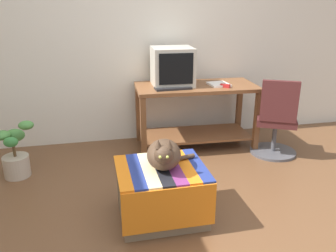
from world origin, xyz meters
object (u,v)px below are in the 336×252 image
object	(u,v)px
book	(219,84)
stapler	(225,86)
desk	(196,105)
ottoman_with_blanket	(161,192)
potted_plant	(15,154)
keyboard	(173,88)
tv_monitor	(172,67)
cat	(164,154)
office_chair	(276,123)

from	to	relation	value
book	stapler	bearing A→B (deg)	-79.38
desk	stapler	xyz separation A→B (m)	(0.28, -0.18, 0.26)
ottoman_with_blanket	potted_plant	world-z (taller)	potted_plant
desk	keyboard	bearing A→B (deg)	-154.27
ottoman_with_blanket	tv_monitor	bearing A→B (deg)	73.47
tv_monitor	keyboard	xyz separation A→B (m)	(-0.04, -0.19, -0.20)
tv_monitor	stapler	bearing A→B (deg)	-21.42
keyboard	ottoman_with_blanket	size ratio (longest dim) A/B	0.58
keyboard	book	bearing A→B (deg)	5.21
keyboard	cat	xyz separation A→B (m)	(-0.37, -1.25, -0.21)
tv_monitor	ottoman_with_blanket	world-z (taller)	tv_monitor
keyboard	tv_monitor	bearing A→B (deg)	76.85
keyboard	book	size ratio (longest dim) A/B	1.65
ottoman_with_blanket	potted_plant	size ratio (longest dim) A/B	1.19
desk	keyboard	size ratio (longest dim) A/B	3.53
tv_monitor	stapler	xyz separation A→B (m)	(0.55, -0.24, -0.19)
cat	ottoman_with_blanket	bearing A→B (deg)	178.14
tv_monitor	book	distance (m)	0.57
office_chair	cat	bearing A→B (deg)	58.68
potted_plant	office_chair	bearing A→B (deg)	-2.16
desk	book	bearing A→B (deg)	-10.86
keyboard	office_chair	bearing A→B (deg)	-19.28
tv_monitor	potted_plant	xyz separation A→B (m)	(-1.70, -0.43, -0.73)
book	potted_plant	world-z (taller)	book
tv_monitor	office_chair	distance (m)	1.32
ottoman_with_blanket	office_chair	size ratio (longest dim) A/B	0.78
ottoman_with_blanket	stapler	xyz separation A→B (m)	(0.98, 1.19, 0.55)
tv_monitor	book	bearing A→B (deg)	-10.68
cat	office_chair	xyz separation A→B (m)	(1.47, 0.91, -0.17)
stapler	tv_monitor	bearing A→B (deg)	108.85
tv_monitor	potted_plant	world-z (taller)	tv_monitor
tv_monitor	potted_plant	bearing A→B (deg)	-163.41
keyboard	cat	bearing A→B (deg)	-108.58
stapler	book	bearing A→B (deg)	57.50
book	cat	world-z (taller)	book
book	potted_plant	size ratio (longest dim) A/B	0.42
cat	stapler	world-z (taller)	stapler
book	office_chair	size ratio (longest dim) A/B	0.27
book	tv_monitor	bearing A→B (deg)	162.70
cat	keyboard	bearing A→B (deg)	85.77
desk	cat	bearing A→B (deg)	-113.50
keyboard	ottoman_with_blanket	bearing A→B (deg)	-109.61
desk	stapler	distance (m)	0.42
potted_plant	stapler	xyz separation A→B (m)	(2.25, 0.18, 0.54)
desk	potted_plant	distance (m)	2.02
desk	keyboard	world-z (taller)	keyboard
ottoman_with_blanket	book	bearing A→B (deg)	54.34
tv_monitor	potted_plant	distance (m)	1.90
potted_plant	stapler	size ratio (longest dim) A/B	5.27
cat	stapler	bearing A→B (deg)	63.62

